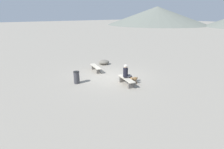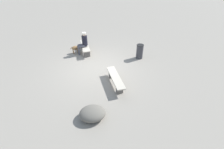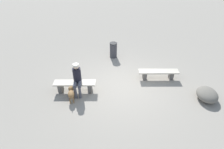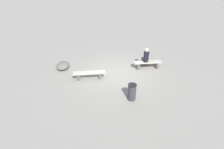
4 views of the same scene
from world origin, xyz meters
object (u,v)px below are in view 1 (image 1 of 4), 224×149
at_px(bench_left, 96,68).
at_px(trash_bin, 77,77).
at_px(seated_person, 127,73).
at_px(boulder, 104,62).
at_px(bench_right, 126,80).
at_px(dog, 134,79).

xyz_separation_m(bench_left, trash_bin, (1.59, -2.44, 0.12)).
bearing_deg(seated_person, bench_left, -168.60).
relative_size(bench_left, boulder, 1.92).
bearing_deg(bench_right, dog, 83.71).
xyz_separation_m(bench_left, bench_right, (3.76, 0.15, 0.00)).
height_order(bench_right, boulder, bench_right).
bearing_deg(trash_bin, seated_person, 52.81).
relative_size(seated_person, boulder, 1.39).
distance_m(bench_right, trash_bin, 3.38).
bearing_deg(bench_left, bench_right, 13.44).
height_order(seated_person, boulder, seated_person).
bearing_deg(bench_left, dog, 20.78).
height_order(dog, trash_bin, trash_bin).
bearing_deg(bench_right, seated_person, 150.24).
relative_size(bench_left, seated_person, 1.38).
height_order(trash_bin, boulder, trash_bin).
bearing_deg(trash_bin, boulder, 125.65).
relative_size(bench_left, trash_bin, 2.20).
distance_m(seated_person, trash_bin, 3.40).
xyz_separation_m(trash_bin, boulder, (-2.95, 4.11, -0.20)).
relative_size(bench_left, dog, 2.70).
bearing_deg(dog, bench_right, -16.14).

